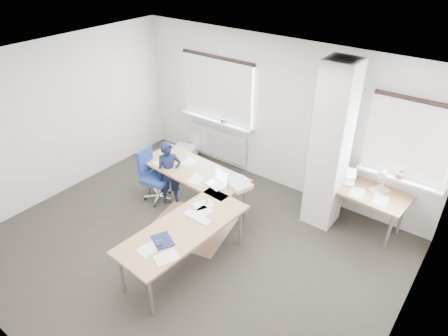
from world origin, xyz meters
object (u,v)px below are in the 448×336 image
Objects in this scene: desk_main at (192,198)px; task_chair at (156,186)px; person at (169,173)px; desk_side at (363,192)px.

desk_main is 1.27m from task_chair.
desk_main is at bearing -77.95° from person.
desk_side reaches higher than desk_main.
desk_main is 1.90× the size of desk_side.
task_chair is 0.84× the size of person.
desk_main is at bearing -135.13° from desk_side.
desk_side is 1.43× the size of task_chair.
task_chair reaches higher than desk_main.
desk_side is (2.08, 1.79, -0.01)m from desk_main.
person is (-0.89, 0.42, -0.09)m from desk_main.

